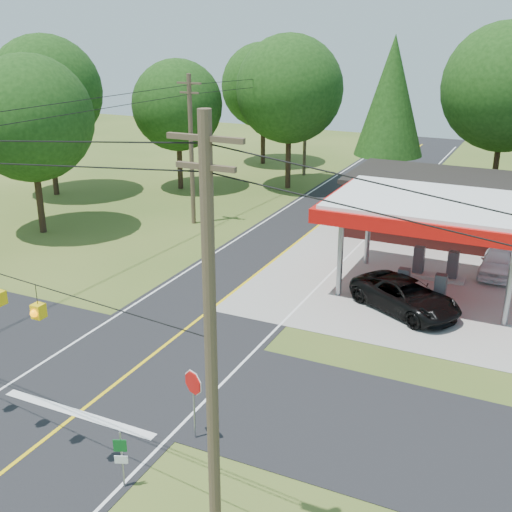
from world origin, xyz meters
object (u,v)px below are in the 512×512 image
at_px(suv_car, 405,296).
at_px(sedan_car, 498,261).
at_px(gas_canopy, 435,212).
at_px(octagonal_stop_sign, 193,388).

relative_size(suv_car, sedan_car, 1.28).
bearing_deg(gas_canopy, sedan_car, 53.13).
distance_m(gas_canopy, octagonal_stop_sign, 16.80).
height_order(gas_canopy, octagonal_stop_sign, gas_canopy).
relative_size(suv_car, octagonal_stop_sign, 2.17).
bearing_deg(sedan_car, suv_car, -115.70).
xyz_separation_m(gas_canopy, sedan_car, (3.00, 4.00, -3.52)).
height_order(gas_canopy, suv_car, gas_canopy).
bearing_deg(suv_car, octagonal_stop_sign, -167.45).
xyz_separation_m(gas_canopy, octagonal_stop_sign, (-4.50, -16.01, -2.33)).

